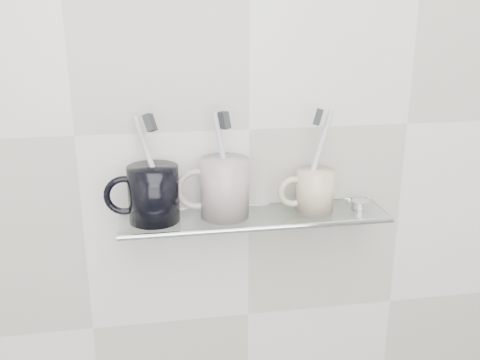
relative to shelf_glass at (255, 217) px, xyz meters
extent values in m
plane|color=silver|center=(0.00, 0.06, 0.15)|extent=(2.50, 0.00, 2.50)
cube|color=silver|center=(0.00, 0.00, 0.00)|extent=(0.50, 0.12, 0.01)
cylinder|color=silver|center=(0.00, -0.06, 0.00)|extent=(0.50, 0.01, 0.01)
cylinder|color=silver|center=(-0.21, 0.05, -0.01)|extent=(0.02, 0.03, 0.02)
cylinder|color=silver|center=(0.21, 0.05, -0.01)|extent=(0.02, 0.03, 0.02)
cylinder|color=black|center=(-0.18, 0.00, 0.06)|extent=(0.11, 0.11, 0.10)
torus|color=black|center=(-0.24, 0.00, 0.06)|extent=(0.07, 0.01, 0.07)
cylinder|color=#ABA8B8|center=(-0.18, 0.00, 0.10)|extent=(0.06, 0.07, 0.18)
cube|color=#28292D|center=(-0.18, 0.00, 0.19)|extent=(0.03, 0.03, 0.04)
cylinder|color=white|center=(-0.06, 0.00, 0.06)|extent=(0.09, 0.09, 0.11)
torus|color=white|center=(-0.11, 0.00, 0.06)|extent=(0.08, 0.01, 0.08)
cylinder|color=#B4B8CF|center=(-0.06, 0.00, 0.10)|extent=(0.04, 0.03, 0.19)
cube|color=#28292D|center=(-0.06, 0.00, 0.19)|extent=(0.02, 0.03, 0.03)
cylinder|color=beige|center=(0.12, 0.00, 0.04)|extent=(0.08, 0.08, 0.08)
torus|color=beige|center=(0.07, 0.00, 0.04)|extent=(0.06, 0.01, 0.06)
cylinder|color=silver|center=(0.12, 0.00, 0.10)|extent=(0.07, 0.03, 0.19)
cube|color=#28292D|center=(0.12, 0.00, 0.19)|extent=(0.03, 0.03, 0.04)
cylinder|color=silver|center=(0.21, 0.00, 0.01)|extent=(0.03, 0.03, 0.01)
camera|label=1|loc=(-0.18, -0.91, 0.37)|focal=40.00mm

